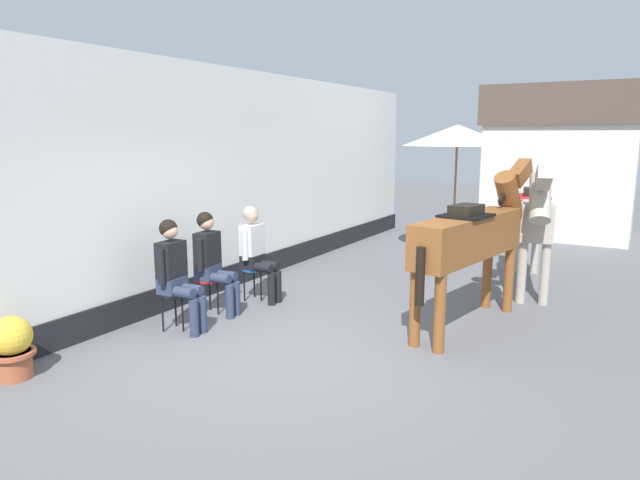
{
  "coord_description": "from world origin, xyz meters",
  "views": [
    {
      "loc": [
        3.18,
        -4.99,
        2.4
      ],
      "look_at": [
        -0.4,
        1.2,
        1.05
      ],
      "focal_mm": 31.6,
      "sensor_mm": 36.0,
      "label": 1
    }
  ],
  "objects_px": {
    "seated_visitor_near": "(176,270)",
    "cafe_parasol": "(457,136)",
    "seated_visitor_middle": "(212,258)",
    "flower_planter_near": "(12,346)",
    "saddled_horse_far": "(533,216)",
    "seated_visitor_far": "(256,248)",
    "saddled_horse_near": "(473,236)"
  },
  "relations": [
    {
      "from": "seated_visitor_middle",
      "to": "saddled_horse_far",
      "type": "distance_m",
      "value": 4.92
    },
    {
      "from": "seated_visitor_middle",
      "to": "cafe_parasol",
      "type": "distance_m",
      "value": 5.69
    },
    {
      "from": "seated_visitor_far",
      "to": "seated_visitor_middle",
      "type": "bearing_deg",
      "value": -99.89
    },
    {
      "from": "seated_visitor_middle",
      "to": "cafe_parasol",
      "type": "relative_size",
      "value": 0.54
    },
    {
      "from": "seated_visitor_near",
      "to": "flower_planter_near",
      "type": "xyz_separation_m",
      "value": [
        -0.43,
        -1.85,
        -0.44
      ]
    },
    {
      "from": "flower_planter_near",
      "to": "seated_visitor_middle",
      "type": "bearing_deg",
      "value": 81.97
    },
    {
      "from": "seated_visitor_near",
      "to": "cafe_parasol",
      "type": "bearing_deg",
      "value": 74.43
    },
    {
      "from": "cafe_parasol",
      "to": "seated_visitor_far",
      "type": "bearing_deg",
      "value": -109.71
    },
    {
      "from": "saddled_horse_far",
      "to": "saddled_horse_near",
      "type": "bearing_deg",
      "value": -98.76
    },
    {
      "from": "saddled_horse_near",
      "to": "cafe_parasol",
      "type": "relative_size",
      "value": 1.15
    },
    {
      "from": "seated_visitor_near",
      "to": "saddled_horse_near",
      "type": "relative_size",
      "value": 0.47
    },
    {
      "from": "seated_visitor_middle",
      "to": "saddled_horse_far",
      "type": "height_order",
      "value": "saddled_horse_far"
    },
    {
      "from": "saddled_horse_far",
      "to": "seated_visitor_far",
      "type": "bearing_deg",
      "value": -141.18
    },
    {
      "from": "saddled_horse_far",
      "to": "flower_planter_near",
      "type": "relative_size",
      "value": 4.61
    },
    {
      "from": "seated_visitor_middle",
      "to": "flower_planter_near",
      "type": "distance_m",
      "value": 2.64
    },
    {
      "from": "seated_visitor_near",
      "to": "seated_visitor_middle",
      "type": "bearing_deg",
      "value": 94.92
    },
    {
      "from": "saddled_horse_near",
      "to": "seated_visitor_far",
      "type": "bearing_deg",
      "value": -170.64
    },
    {
      "from": "saddled_horse_near",
      "to": "flower_planter_near",
      "type": "xyz_separation_m",
      "value": [
        -3.49,
        -3.87,
        -0.82
      ]
    },
    {
      "from": "seated_visitor_near",
      "to": "saddled_horse_far",
      "type": "distance_m",
      "value": 5.42
    },
    {
      "from": "flower_planter_near",
      "to": "cafe_parasol",
      "type": "height_order",
      "value": "cafe_parasol"
    },
    {
      "from": "seated_visitor_near",
      "to": "saddled_horse_far",
      "type": "xyz_separation_m",
      "value": [
        3.4,
        4.2,
        0.38
      ]
    },
    {
      "from": "saddled_horse_near",
      "to": "flower_planter_near",
      "type": "relative_size",
      "value": 4.65
    },
    {
      "from": "seated_visitor_near",
      "to": "seated_visitor_middle",
      "type": "xyz_separation_m",
      "value": [
        -0.06,
        0.73,
        0.0
      ]
    },
    {
      "from": "seated_visitor_near",
      "to": "saddled_horse_near",
      "type": "height_order",
      "value": "saddled_horse_near"
    },
    {
      "from": "seated_visitor_near",
      "to": "saddled_horse_far",
      "type": "bearing_deg",
      "value": 51.06
    },
    {
      "from": "saddled_horse_far",
      "to": "flower_planter_near",
      "type": "xyz_separation_m",
      "value": [
        -3.82,
        -6.05,
        -0.82
      ]
    },
    {
      "from": "seated_visitor_far",
      "to": "flower_planter_near",
      "type": "bearing_deg",
      "value": -98.47
    },
    {
      "from": "seated_visitor_far",
      "to": "flower_planter_near",
      "type": "distance_m",
      "value": 3.44
    },
    {
      "from": "seated_visitor_far",
      "to": "saddled_horse_near",
      "type": "bearing_deg",
      "value": 9.36
    },
    {
      "from": "saddled_horse_near",
      "to": "cafe_parasol",
      "type": "bearing_deg",
      "value": 109.91
    },
    {
      "from": "seated_visitor_near",
      "to": "seated_visitor_far",
      "type": "distance_m",
      "value": 1.53
    },
    {
      "from": "seated_visitor_near",
      "to": "seated_visitor_far",
      "type": "xyz_separation_m",
      "value": [
        0.08,
        1.53,
        0.0
      ]
    }
  ]
}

